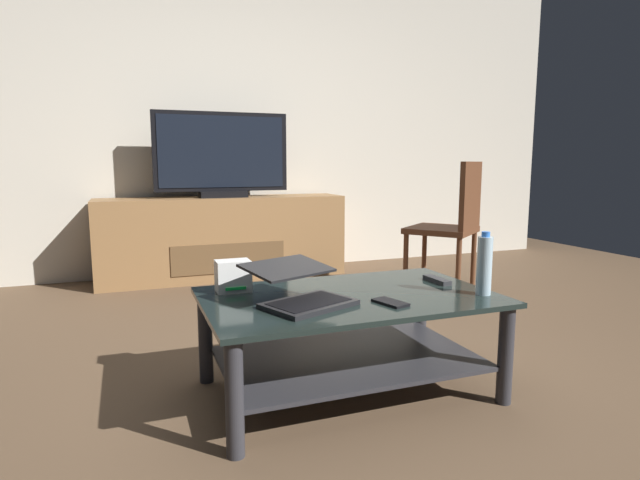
# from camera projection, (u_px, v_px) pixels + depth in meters

# --- Properties ---
(ground_plane) EXTENTS (7.68, 7.68, 0.00)m
(ground_plane) POSITION_uv_depth(u_px,v_px,m) (358.00, 375.00, 2.31)
(ground_plane) COLOR brown
(back_wall) EXTENTS (6.40, 0.12, 2.80)m
(back_wall) POSITION_uv_depth(u_px,v_px,m) (236.00, 109.00, 4.44)
(back_wall) COLOR beige
(back_wall) RESTS_ON ground
(coffee_table) EXTENTS (1.16, 0.72, 0.41)m
(coffee_table) POSITION_uv_depth(u_px,v_px,m) (349.00, 325.00, 2.10)
(coffee_table) COLOR black
(coffee_table) RESTS_ON ground
(media_cabinet) EXTENTS (1.98, 0.44, 0.67)m
(media_cabinet) POSITION_uv_depth(u_px,v_px,m) (224.00, 238.00, 4.23)
(media_cabinet) COLOR olive
(media_cabinet) RESTS_ON ground
(television) EXTENTS (1.06, 0.20, 0.67)m
(television) POSITION_uv_depth(u_px,v_px,m) (222.00, 157.00, 4.12)
(television) COLOR black
(television) RESTS_ON media_cabinet
(dining_chair) EXTENTS (0.62, 0.62, 0.95)m
(dining_chair) POSITION_uv_depth(u_px,v_px,m) (453.00, 221.00, 3.67)
(dining_chair) COLOR #59331E
(dining_chair) RESTS_ON ground
(laptop) EXTENTS (0.43, 0.44, 0.15)m
(laptop) POSITION_uv_depth(u_px,v_px,m) (300.00, 289.00, 1.94)
(laptop) COLOR black
(laptop) RESTS_ON coffee_table
(router_box) EXTENTS (0.14, 0.10, 0.13)m
(router_box) POSITION_uv_depth(u_px,v_px,m) (233.00, 276.00, 2.13)
(router_box) COLOR white
(router_box) RESTS_ON coffee_table
(water_bottle_near) EXTENTS (0.06, 0.06, 0.26)m
(water_bottle_near) POSITION_uv_depth(u_px,v_px,m) (484.00, 265.00, 2.07)
(water_bottle_near) COLOR silver
(water_bottle_near) RESTS_ON coffee_table
(cell_phone) EXTENTS (0.11, 0.15, 0.01)m
(cell_phone) POSITION_uv_depth(u_px,v_px,m) (390.00, 302.00, 1.95)
(cell_phone) COLOR black
(cell_phone) RESTS_ON coffee_table
(tv_remote) EXTENTS (0.05, 0.16, 0.02)m
(tv_remote) POSITION_uv_depth(u_px,v_px,m) (437.00, 280.00, 2.30)
(tv_remote) COLOR #2D2D30
(tv_remote) RESTS_ON coffee_table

